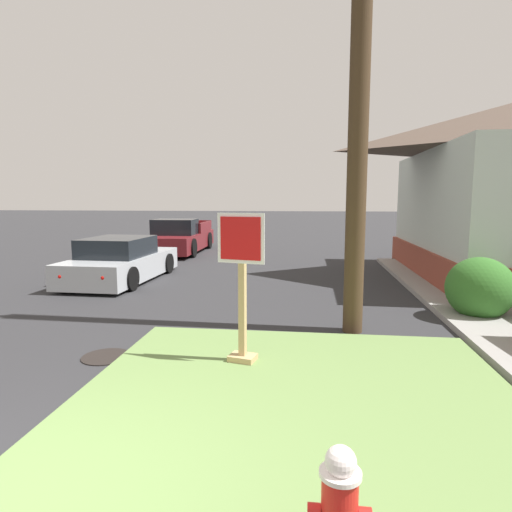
# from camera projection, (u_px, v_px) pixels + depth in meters

# --- Properties ---
(grass_corner_patch) EXTENTS (5.13, 5.24, 0.08)m
(grass_corner_patch) POSITION_uv_depth(u_px,v_px,m) (297.00, 409.00, 4.71)
(grass_corner_patch) COLOR #668447
(grass_corner_patch) RESTS_ON ground
(sidewalk_strip) EXTENTS (2.20, 15.82, 0.12)m
(sidewalk_strip) POSITION_uv_depth(u_px,v_px,m) (502.00, 319.00, 8.15)
(sidewalk_strip) COLOR gray
(sidewalk_strip) RESTS_ON ground
(stop_sign) EXTENTS (0.66, 0.36, 2.05)m
(stop_sign) POSITION_uv_depth(u_px,v_px,m) (242.00, 293.00, 5.87)
(stop_sign) COLOR tan
(stop_sign) RESTS_ON grass_corner_patch
(manhole_cover) EXTENTS (0.70, 0.70, 0.02)m
(manhole_cover) POSITION_uv_depth(u_px,v_px,m) (106.00, 357.00, 6.35)
(manhole_cover) COLOR black
(manhole_cover) RESTS_ON ground
(parked_sedan_silver) EXTENTS (2.04, 4.36, 1.25)m
(parked_sedan_silver) POSITION_uv_depth(u_px,v_px,m) (121.00, 262.00, 12.25)
(parked_sedan_silver) COLOR #ADB2B7
(parked_sedan_silver) RESTS_ON ground
(pickup_truck_maroon) EXTENTS (2.19, 5.29, 1.48)m
(pickup_truck_maroon) POSITION_uv_depth(u_px,v_px,m) (179.00, 238.00, 18.64)
(pickup_truck_maroon) COLOR maroon
(pickup_truck_maroon) RESTS_ON ground
(utility_pole) EXTENTS (1.34, 0.34, 9.28)m
(utility_pole) POSITION_uv_depth(u_px,v_px,m) (361.00, 47.00, 6.96)
(utility_pole) COLOR #42301E
(utility_pole) RESTS_ON ground
(shrub_by_curb) EXTENTS (1.26, 1.26, 1.21)m
(shrub_by_curb) POSITION_uv_depth(u_px,v_px,m) (480.00, 288.00, 8.31)
(shrub_by_curb) COLOR #2F6524
(shrub_by_curb) RESTS_ON ground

